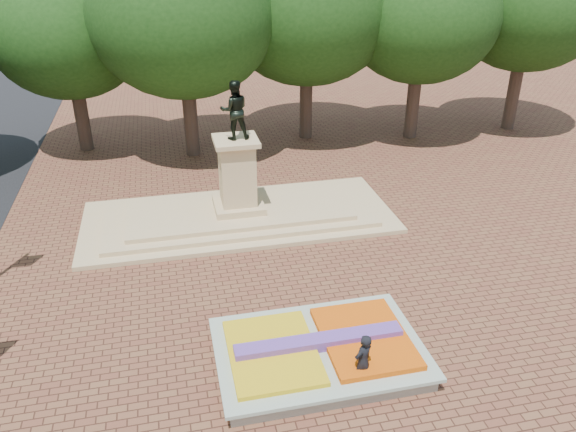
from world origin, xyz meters
name	(u,v)px	position (x,y,z in m)	size (l,w,h in m)	color
ground	(274,326)	(0.00, 0.00, 0.00)	(90.00, 90.00, 0.00)	brown
flower_bed	(320,351)	(1.03, -2.00, 0.38)	(6.30, 4.30, 0.91)	gray
monument	(238,202)	(0.00, 8.00, 0.88)	(14.00, 6.00, 6.40)	tan
tree_row_back	(249,32)	(2.33, 18.00, 6.67)	(44.80, 8.80, 10.43)	#39271F
pedestrian	(363,361)	(1.93, -3.27, 0.90)	(0.66, 0.43, 1.81)	black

